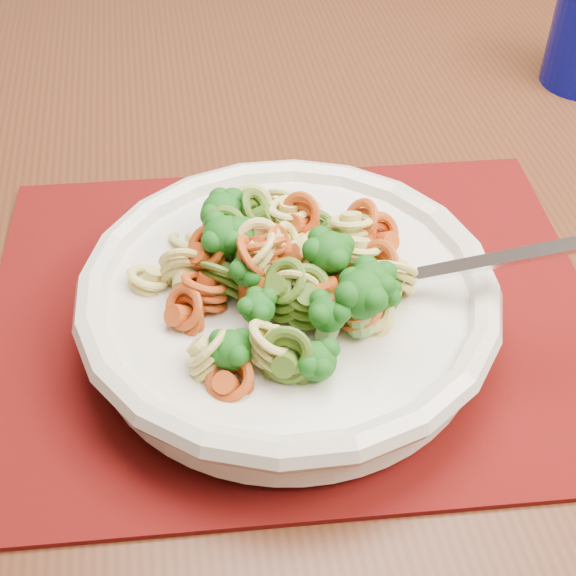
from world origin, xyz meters
TOP-DOWN VIEW (x-y plane):
  - dining_table at (-0.42, 0.45)m, footprint 1.58×1.34m
  - placemat at (-0.42, 0.34)m, footprint 0.50×0.46m
  - pasta_bowl at (-0.43, 0.32)m, footprint 0.26×0.26m
  - pasta_broccoli_heap at (-0.43, 0.32)m, footprint 0.22×0.22m
  - fork at (-0.39, 0.29)m, footprint 0.16×0.13m

SIDE VIEW (x-z plane):
  - dining_table at x=-0.42m, z-range 0.26..0.99m
  - placemat at x=-0.42m, z-range 0.73..0.73m
  - pasta_bowl at x=-0.43m, z-range 0.73..0.78m
  - fork at x=-0.39m, z-range 0.74..0.81m
  - pasta_broccoli_heap at x=-0.43m, z-range 0.74..0.81m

